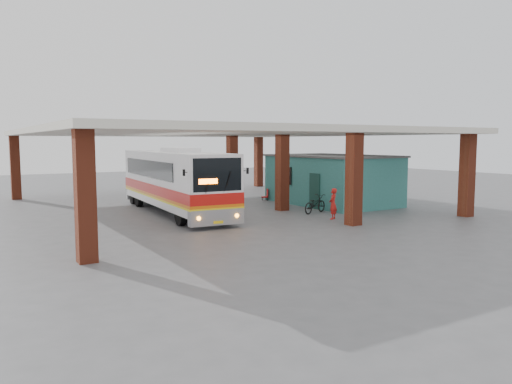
{
  "coord_description": "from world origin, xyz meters",
  "views": [
    {
      "loc": [
        -13.1,
        -20.61,
        3.95
      ],
      "look_at": [
        -0.58,
        0.0,
        1.51
      ],
      "focal_mm": 35.0,
      "sensor_mm": 36.0,
      "label": 1
    }
  ],
  "objects": [
    {
      "name": "canopy_roof",
      "position": [
        0.5,
        6.5,
        4.5
      ],
      "size": [
        21.0,
        23.0,
        0.3
      ],
      "primitive_type": "cube",
      "color": "silver",
      "rests_on": "brick_columns"
    },
    {
      "name": "motorcycle",
      "position": [
        3.91,
        1.1,
        0.51
      ],
      "size": [
        2.06,
        1.27,
        1.02
      ],
      "primitive_type": "imported",
      "rotation": [
        0.0,
        0.0,
        1.9
      ],
      "color": "black",
      "rests_on": "ground"
    },
    {
      "name": "ground",
      "position": [
        0.0,
        0.0,
        0.0
      ],
      "size": [
        90.0,
        90.0,
        0.0
      ],
      "primitive_type": "plane",
      "color": "#515154",
      "rests_on": "ground"
    },
    {
      "name": "shop_building",
      "position": [
        7.49,
        4.0,
        1.56
      ],
      "size": [
        5.2,
        8.2,
        3.11
      ],
      "color": "#2D7267",
      "rests_on": "ground"
    },
    {
      "name": "pedestrian",
      "position": [
        3.34,
        -1.1,
        0.79
      ],
      "size": [
        0.69,
        0.63,
        1.59
      ],
      "primitive_type": "imported",
      "rotation": [
        0.0,
        0.0,
        3.7
      ],
      "color": "red",
      "rests_on": "ground"
    },
    {
      "name": "red_chair",
      "position": [
        4.87,
        7.66,
        0.36
      ],
      "size": [
        0.54,
        0.54,
        0.78
      ],
      "rotation": [
        0.0,
        0.0,
        -0.4
      ],
      "color": "#B31313",
      "rests_on": "ground"
    },
    {
      "name": "coach_bus",
      "position": [
        -2.67,
        5.26,
        1.8
      ],
      "size": [
        3.46,
        12.57,
        3.62
      ],
      "rotation": [
        0.0,
        0.0,
        -0.07
      ],
      "color": "white",
      "rests_on": "ground"
    },
    {
      "name": "brick_columns",
      "position": [
        1.43,
        5.0,
        2.17
      ],
      "size": [
        20.1,
        21.6,
        4.35
      ],
      "color": "maroon",
      "rests_on": "ground"
    }
  ]
}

